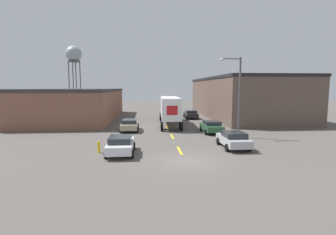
{
  "coord_description": "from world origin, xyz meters",
  "views": [
    {
      "loc": [
        -2.67,
        -17.69,
        5.11
      ],
      "look_at": [
        -0.24,
        11.81,
        1.74
      ],
      "focal_mm": 28.0,
      "sensor_mm": 36.0,
      "label": 1
    }
  ],
  "objects": [
    {
      "name": "ground_plane",
      "position": [
        0.0,
        0.0,
        0.0
      ],
      "size": [
        160.0,
        160.0,
        0.0
      ],
      "primitive_type": "plane",
      "color": "#56514C"
    },
    {
      "name": "road_centerline",
      "position": [
        0.0,
        9.38,
        0.0
      ],
      "size": [
        0.2,
        15.21,
        0.01
      ],
      "color": "yellow",
      "rests_on": "ground_plane"
    },
    {
      "name": "warehouse_left",
      "position": [
        -14.63,
        26.47,
        2.47
      ],
      "size": [
        13.77,
        25.26,
        4.94
      ],
      "color": "brown",
      "rests_on": "ground_plane"
    },
    {
      "name": "warehouse_right",
      "position": [
        14.09,
        27.6,
        3.46
      ],
      "size": [
        12.69,
        28.0,
        6.9
      ],
      "color": "brown",
      "rests_on": "ground_plane"
    },
    {
      "name": "semi_truck",
      "position": [
        0.49,
        18.48,
        2.34
      ],
      "size": [
        3.04,
        13.04,
        3.85
      ],
      "rotation": [
        0.0,
        0.0,
        -0.04
      ],
      "color": "black",
      "rests_on": "ground_plane"
    },
    {
      "name": "parked_car_right_mid",
      "position": [
        4.7,
        11.32,
        0.74
      ],
      "size": [
        2.11,
        4.22,
        1.38
      ],
      "color": "#2D5B38",
      "rests_on": "ground_plane"
    },
    {
      "name": "parked_car_right_far",
      "position": [
        4.7,
        25.33,
        0.74
      ],
      "size": [
        2.11,
        4.22,
        1.38
      ],
      "color": "black",
      "rests_on": "ground_plane"
    },
    {
      "name": "parked_car_left_near",
      "position": [
        -4.7,
        2.43,
        0.74
      ],
      "size": [
        2.11,
        4.22,
        1.38
      ],
      "color": "silver",
      "rests_on": "ground_plane"
    },
    {
      "name": "parked_car_right_near",
      "position": [
        4.7,
        3.74,
        0.74
      ],
      "size": [
        2.11,
        4.22,
        1.38
      ],
      "color": "#B2B2B7",
      "rests_on": "ground_plane"
    },
    {
      "name": "parked_car_left_far",
      "position": [
        -4.7,
        13.34,
        0.74
      ],
      "size": [
        2.11,
        4.22,
        1.38
      ],
      "color": "tan",
      "rests_on": "ground_plane"
    },
    {
      "name": "water_tower",
      "position": [
        -23.04,
        59.6,
        14.2
      ],
      "size": [
        4.51,
        4.51,
        16.86
      ],
      "color": "#47474C",
      "rests_on": "ground_plane"
    },
    {
      "name": "street_lamp",
      "position": [
        6.55,
        8.38,
        4.69
      ],
      "size": [
        2.26,
        0.32,
        8.15
      ],
      "color": "#4C4C51",
      "rests_on": "ground_plane"
    },
    {
      "name": "fire_hydrant",
      "position": [
        -6.44,
        2.88,
        0.47
      ],
      "size": [
        0.22,
        0.22,
        0.96
      ],
      "color": "gold",
      "rests_on": "ground_plane"
    }
  ]
}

